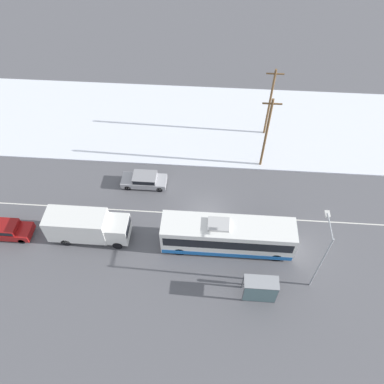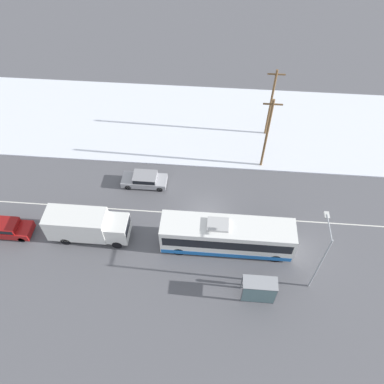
{
  "view_description": "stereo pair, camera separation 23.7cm",
  "coord_description": "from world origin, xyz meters",
  "px_view_note": "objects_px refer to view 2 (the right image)",
  "views": [
    {
      "loc": [
        0.16,
        -21.3,
        28.85
      ],
      "look_at": [
        -1.48,
        1.58,
        1.4
      ],
      "focal_mm": 35.0,
      "sensor_mm": 36.0,
      "label": 1
    },
    {
      "loc": [
        0.39,
        -21.28,
        28.85
      ],
      "look_at": [
        -1.48,
        1.58,
        1.4
      ],
      "focal_mm": 35.0,
      "sensor_mm": 36.0,
      "label": 2
    }
  ],
  "objects_px": {
    "pedestrian_at_stop": "(247,279)",
    "utility_pole_snowlot": "(271,103)",
    "parked_car_near_truck": "(7,228)",
    "sedan_car": "(145,179)",
    "bus_shelter": "(259,290)",
    "streetlamp": "(322,252)",
    "city_bus": "(227,236)",
    "box_truck": "(86,225)",
    "utility_pole_roadside": "(267,134)"
  },
  "relations": [
    {
      "from": "utility_pole_roadside",
      "to": "pedestrian_at_stop",
      "type": "bearing_deg",
      "value": -97.1
    },
    {
      "from": "sedan_car",
      "to": "utility_pole_roadside",
      "type": "relative_size",
      "value": 0.53
    },
    {
      "from": "sedan_car",
      "to": "streetlamp",
      "type": "distance_m",
      "value": 18.39
    },
    {
      "from": "utility_pole_snowlot",
      "to": "pedestrian_at_stop",
      "type": "bearing_deg",
      "value": -97.17
    },
    {
      "from": "parked_car_near_truck",
      "to": "utility_pole_roadside",
      "type": "distance_m",
      "value": 25.82
    },
    {
      "from": "city_bus",
      "to": "streetlamp",
      "type": "xyz_separation_m",
      "value": [
        6.97,
        -2.74,
        2.8
      ]
    },
    {
      "from": "utility_pole_roadside",
      "to": "utility_pole_snowlot",
      "type": "height_order",
      "value": "utility_pole_roadside"
    },
    {
      "from": "sedan_car",
      "to": "bus_shelter",
      "type": "bearing_deg",
      "value": 133.72
    },
    {
      "from": "utility_pole_roadside",
      "to": "utility_pole_snowlot",
      "type": "distance_m",
      "value": 5.19
    },
    {
      "from": "box_truck",
      "to": "utility_pole_roadside",
      "type": "height_order",
      "value": "utility_pole_roadside"
    },
    {
      "from": "parked_car_near_truck",
      "to": "streetlamp",
      "type": "height_order",
      "value": "streetlamp"
    },
    {
      "from": "parked_car_near_truck",
      "to": "pedestrian_at_stop",
      "type": "height_order",
      "value": "pedestrian_at_stop"
    },
    {
      "from": "parked_car_near_truck",
      "to": "utility_pole_snowlot",
      "type": "relative_size",
      "value": 0.51
    },
    {
      "from": "pedestrian_at_stop",
      "to": "bus_shelter",
      "type": "relative_size",
      "value": 0.63
    },
    {
      "from": "pedestrian_at_stop",
      "to": "bus_shelter",
      "type": "xyz_separation_m",
      "value": [
        0.88,
        -1.14,
        0.63
      ]
    },
    {
      "from": "utility_pole_snowlot",
      "to": "box_truck",
      "type": "bearing_deg",
      "value": -137.14
    },
    {
      "from": "city_bus",
      "to": "bus_shelter",
      "type": "distance_m",
      "value": 5.47
    },
    {
      "from": "sedan_car",
      "to": "utility_pole_snowlot",
      "type": "relative_size",
      "value": 0.54
    },
    {
      "from": "box_truck",
      "to": "bus_shelter",
      "type": "distance_m",
      "value": 15.84
    },
    {
      "from": "bus_shelter",
      "to": "streetlamp",
      "type": "relative_size",
      "value": 0.39
    },
    {
      "from": "streetlamp",
      "to": "utility_pole_snowlot",
      "type": "height_order",
      "value": "utility_pole_snowlot"
    },
    {
      "from": "bus_shelter",
      "to": "city_bus",
      "type": "bearing_deg",
      "value": 118.82
    },
    {
      "from": "city_bus",
      "to": "utility_pole_snowlot",
      "type": "distance_m",
      "value": 16.29
    },
    {
      "from": "pedestrian_at_stop",
      "to": "box_truck",
      "type": "bearing_deg",
      "value": 165.12
    },
    {
      "from": "parked_car_near_truck",
      "to": "streetlamp",
      "type": "xyz_separation_m",
      "value": [
        26.75,
        -2.54,
        3.64
      ]
    },
    {
      "from": "streetlamp",
      "to": "utility_pole_roadside",
      "type": "height_order",
      "value": "utility_pole_roadside"
    },
    {
      "from": "bus_shelter",
      "to": "streetlamp",
      "type": "bearing_deg",
      "value": 25.33
    },
    {
      "from": "pedestrian_at_stop",
      "to": "utility_pole_roadside",
      "type": "xyz_separation_m",
      "value": [
        1.75,
        14.02,
        3.38
      ]
    },
    {
      "from": "parked_car_near_truck",
      "to": "utility_pole_roadside",
      "type": "xyz_separation_m",
      "value": [
        23.28,
        10.57,
        3.6
      ]
    },
    {
      "from": "sedan_car",
      "to": "box_truck",
      "type": "bearing_deg",
      "value": 58.39
    },
    {
      "from": "sedan_car",
      "to": "streetlamp",
      "type": "relative_size",
      "value": 0.65
    },
    {
      "from": "pedestrian_at_stop",
      "to": "streetlamp",
      "type": "relative_size",
      "value": 0.24
    },
    {
      "from": "city_bus",
      "to": "bus_shelter",
      "type": "relative_size",
      "value": 4.22
    },
    {
      "from": "box_truck",
      "to": "bus_shelter",
      "type": "xyz_separation_m",
      "value": [
        15.06,
        -4.91,
        -0.0
      ]
    },
    {
      "from": "parked_car_near_truck",
      "to": "sedan_car",
      "type": "bearing_deg",
      "value": 31.18
    },
    {
      "from": "pedestrian_at_stop",
      "to": "utility_pole_snowlot",
      "type": "xyz_separation_m",
      "value": [
        2.41,
        19.17,
        3.3
      ]
    },
    {
      "from": "city_bus",
      "to": "bus_shelter",
      "type": "bearing_deg",
      "value": -61.18
    },
    {
      "from": "sedan_car",
      "to": "pedestrian_at_stop",
      "type": "bearing_deg",
      "value": 134.33
    },
    {
      "from": "streetlamp",
      "to": "utility_pole_roadside",
      "type": "distance_m",
      "value": 13.56
    },
    {
      "from": "city_bus",
      "to": "utility_pole_snowlot",
      "type": "xyz_separation_m",
      "value": [
        4.17,
        15.51,
        2.68
      ]
    },
    {
      "from": "pedestrian_at_stop",
      "to": "streetlamp",
      "type": "xyz_separation_m",
      "value": [
        5.21,
        0.91,
        3.42
      ]
    },
    {
      "from": "parked_car_near_truck",
      "to": "utility_pole_roadside",
      "type": "relative_size",
      "value": 0.5
    },
    {
      "from": "city_bus",
      "to": "utility_pole_snowlot",
      "type": "height_order",
      "value": "utility_pole_snowlot"
    },
    {
      "from": "box_truck",
      "to": "sedan_car",
      "type": "bearing_deg",
      "value": 58.39
    },
    {
      "from": "bus_shelter",
      "to": "sedan_car",
      "type": "bearing_deg",
      "value": 133.72
    },
    {
      "from": "city_bus",
      "to": "sedan_car",
      "type": "relative_size",
      "value": 2.52
    },
    {
      "from": "utility_pole_roadside",
      "to": "parked_car_near_truck",
      "type": "bearing_deg",
      "value": -155.59
    },
    {
      "from": "sedan_car",
      "to": "utility_pole_snowlot",
      "type": "bearing_deg",
      "value": -144.92
    },
    {
      "from": "sedan_car",
      "to": "pedestrian_at_stop",
      "type": "height_order",
      "value": "pedestrian_at_stop"
    },
    {
      "from": "city_bus",
      "to": "box_truck",
      "type": "bearing_deg",
      "value": 179.46
    }
  ]
}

